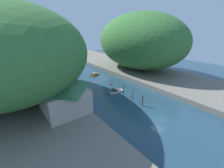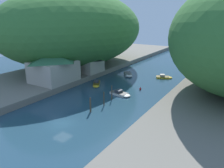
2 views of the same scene
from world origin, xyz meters
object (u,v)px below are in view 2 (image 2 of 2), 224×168
(boat_yellow_tender, at_px, (128,75))
(boat_white_cruiser, at_px, (164,77))
(boathouse_shed, at_px, (87,63))
(person_on_quay, at_px, (61,79))
(boat_far_upstream, at_px, (182,65))
(boat_near_quay, at_px, (96,84))
(waterfront_building, at_px, (54,66))
(boat_open_rowboat, at_px, (121,94))
(channel_buoy_near, at_px, (140,89))

(boat_yellow_tender, distance_m, boat_white_cruiser, 10.15)
(boathouse_shed, relative_size, person_on_quay, 4.71)
(boathouse_shed, height_order, boat_far_upstream, boathouse_shed)
(boathouse_shed, xyz_separation_m, person_on_quay, (1.39, -11.79, -1.55))
(boat_yellow_tender, xyz_separation_m, boat_near_quay, (-2.73, -11.85, -0.03))
(boat_yellow_tender, bearing_deg, boathouse_shed, -3.97)
(boat_white_cruiser, relative_size, person_on_quay, 2.84)
(waterfront_building, distance_m, boathouse_shed, 11.89)
(boat_open_rowboat, relative_size, channel_buoy_near, 6.66)
(boat_yellow_tender, relative_size, person_on_quay, 2.94)
(boat_yellow_tender, height_order, boat_open_rowboat, boat_open_rowboat)
(channel_buoy_near, bearing_deg, boathouse_shed, 170.38)
(boat_yellow_tender, bearing_deg, channel_buoy_near, 93.43)
(boat_yellow_tender, height_order, person_on_quay, person_on_quay)
(boat_far_upstream, xyz_separation_m, person_on_quay, (-17.87, -39.98, 2.10))
(boat_near_quay, distance_m, person_on_quay, 8.82)
(boat_far_upstream, xyz_separation_m, boat_near_quay, (-12.21, -33.53, 0.07))
(boat_far_upstream, distance_m, person_on_quay, 43.84)
(boat_white_cruiser, distance_m, boat_near_quay, 19.51)
(boat_yellow_tender, bearing_deg, boat_far_upstream, -151.21)
(boat_near_quay, relative_size, person_on_quay, 3.21)
(boathouse_shed, height_order, boat_open_rowboat, boathouse_shed)
(boat_near_quay, bearing_deg, channel_buoy_near, 159.26)
(boat_yellow_tender, height_order, boat_white_cruiser, boat_white_cruiser)
(boathouse_shed, distance_m, person_on_quay, 11.97)
(boat_far_upstream, bearing_deg, boat_yellow_tender, -134.85)
(waterfront_building, bearing_deg, boat_near_quay, 39.40)
(boat_yellow_tender, relative_size, boat_far_upstream, 0.82)
(boat_white_cruiser, xyz_separation_m, person_on_quay, (-18.01, -21.56, 2.02))
(boat_open_rowboat, bearing_deg, person_on_quay, -68.12)
(boat_far_upstream, distance_m, boat_near_quay, 35.68)
(boathouse_shed, bearing_deg, boat_far_upstream, 55.65)
(boat_white_cruiser, distance_m, boat_open_rowboat, 18.59)
(boat_white_cruiser, xyz_separation_m, boat_near_quay, (-12.35, -15.11, -0.01))
(boat_near_quay, bearing_deg, boathouse_shed, -69.49)
(boathouse_shed, distance_m, boat_near_quay, 9.54)
(waterfront_building, bearing_deg, boat_yellow_tender, 59.94)
(boathouse_shed, distance_m, boat_far_upstream, 34.33)
(boathouse_shed, bearing_deg, person_on_quay, -83.29)
(waterfront_building, relative_size, boat_white_cruiser, 2.19)
(waterfront_building, xyz_separation_m, boat_white_cruiser, (20.21, 21.57, -4.77))
(waterfront_building, height_order, boat_yellow_tender, waterfront_building)
(boat_white_cruiser, bearing_deg, waterfront_building, -66.98)
(boathouse_shed, distance_m, boat_open_rowboat, 18.42)
(boat_yellow_tender, distance_m, boat_near_quay, 12.16)
(boathouse_shed, relative_size, boat_white_cruiser, 1.66)
(boat_far_upstream, relative_size, boat_white_cruiser, 1.27)
(boathouse_shed, xyz_separation_m, boat_yellow_tender, (9.78, 6.51, -3.54))
(boat_white_cruiser, bearing_deg, boat_yellow_tender, -95.13)
(boat_yellow_tender, bearing_deg, person_on_quay, 27.75)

